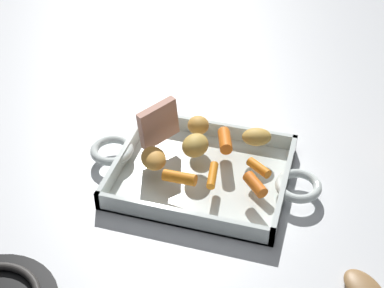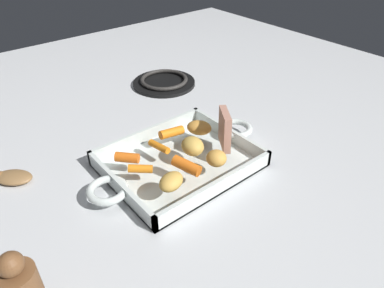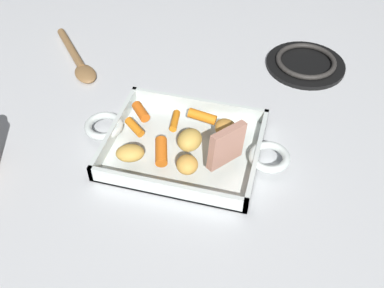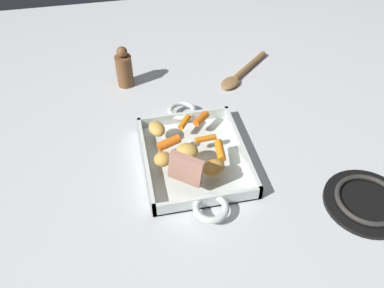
{
  "view_description": "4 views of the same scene",
  "coord_description": "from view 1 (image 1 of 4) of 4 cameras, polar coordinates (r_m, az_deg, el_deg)",
  "views": [
    {
      "loc": [
        -0.19,
        0.72,
        0.68
      ],
      "look_at": [
        0.02,
        -0.0,
        0.07
      ],
      "focal_mm": 53.62,
      "sensor_mm": 36.0,
      "label": 1
    },
    {
      "loc": [
        -0.36,
        -0.47,
        0.47
      ],
      "look_at": [
        0.02,
        -0.02,
        0.06
      ],
      "focal_mm": 32.98,
      "sensor_mm": 36.0,
      "label": 2
    },
    {
      "loc": [
        0.18,
        -0.6,
        0.65
      ],
      "look_at": [
        0.02,
        -0.03,
        0.05
      ],
      "focal_mm": 42.44,
      "sensor_mm": 36.0,
      "label": 3
    },
    {
      "loc": [
        0.68,
        -0.15,
        0.72
      ],
      "look_at": [
        -0.01,
        -0.01,
        0.05
      ],
      "focal_mm": 37.83,
      "sensor_mm": 36.0,
      "label": 4
    }
  ],
  "objects": [
    {
      "name": "potato_golden_small",
      "position": [
        0.98,
        -3.85,
        -1.43
      ],
      "size": [
        0.07,
        0.07,
        0.03
      ],
      "primitive_type": "ellipsoid",
      "rotation": [
        0.0,
        0.0,
        2.15
      ],
      "color": "gold",
      "rests_on": "roasting_dish"
    },
    {
      "name": "baby_carrot_center_right",
      "position": [
        1.02,
        3.3,
        0.35
      ],
      "size": [
        0.04,
        0.06,
        0.03
      ],
      "primitive_type": "cylinder",
      "rotation": [
        1.49,
        0.0,
        3.45
      ],
      "color": "orange",
      "rests_on": "roasting_dish"
    },
    {
      "name": "potato_corner",
      "position": [
        1.0,
        0.34,
        -0.13
      ],
      "size": [
        0.05,
        0.06,
        0.04
      ],
      "primitive_type": "ellipsoid",
      "rotation": [
        0.0,
        0.0,
        1.36
      ],
      "color": "gold",
      "rests_on": "roasting_dish"
    },
    {
      "name": "baby_carrot_northwest",
      "position": [
        0.95,
        2.05,
        -3.12
      ],
      "size": [
        0.02,
        0.06,
        0.02
      ],
      "primitive_type": "cylinder",
      "rotation": [
        1.51,
        0.0,
        0.14
      ],
      "color": "orange",
      "rests_on": "roasting_dish"
    },
    {
      "name": "potato_whole",
      "position": [
        1.04,
        0.63,
        1.88
      ],
      "size": [
        0.05,
        0.06,
        0.03
      ],
      "primitive_type": "ellipsoid",
      "rotation": [
        0.0,
        0.0,
        2.15
      ],
      "color": "gold",
      "rests_on": "roasting_dish"
    },
    {
      "name": "baby_carrot_center_left",
      "position": [
        0.95,
        -1.26,
        -3.36
      ],
      "size": [
        0.06,
        0.02,
        0.02
      ],
      "primitive_type": "cylinder",
      "rotation": [
        1.66,
        0.0,
        1.49
      ],
      "color": "orange",
      "rests_on": "roasting_dish"
    },
    {
      "name": "ground_plane",
      "position": [
        1.01,
        0.97,
        -3.41
      ],
      "size": [
        1.91,
        1.91,
        0.0
      ],
      "primitive_type": "plane",
      "color": "silver"
    },
    {
      "name": "baby_carrot_southwest",
      "position": [
        0.94,
        6.31,
        -4.03
      ],
      "size": [
        0.05,
        0.05,
        0.02
      ],
      "primitive_type": "cylinder",
      "rotation": [
        1.57,
        0.0,
        0.74
      ],
      "color": "orange",
      "rests_on": "roasting_dish"
    },
    {
      "name": "roast_slice_thin",
      "position": [
        1.01,
        -3.36,
        2.06
      ],
      "size": [
        0.06,
        0.08,
        0.08
      ],
      "primitive_type": "cube",
      "rotation": [
        -0.1,
        0.0,
        5.67
      ],
      "color": "tan",
      "rests_on": "roasting_dish"
    },
    {
      "name": "baby_carrot_short",
      "position": [
        0.97,
        6.66,
        -2.37
      ],
      "size": [
        0.05,
        0.04,
        0.02
      ],
      "primitive_type": "cylinder",
      "rotation": [
        1.5,
        0.0,
        4.06
      ],
      "color": "orange",
      "rests_on": "roasting_dish"
    },
    {
      "name": "roasting_dish",
      "position": [
        1.0,
        0.97,
        -2.92
      ],
      "size": [
        0.41,
        0.25,
        0.04
      ],
      "color": "silver",
      "rests_on": "ground_plane"
    },
    {
      "name": "potato_golden_large",
      "position": [
        1.03,
        6.45,
        0.71
      ],
      "size": [
        0.06,
        0.05,
        0.03
      ],
      "primitive_type": "ellipsoid",
      "rotation": [
        0.0,
        0.0,
        3.46
      ],
      "color": "gold",
      "rests_on": "roasting_dish"
    }
  ]
}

